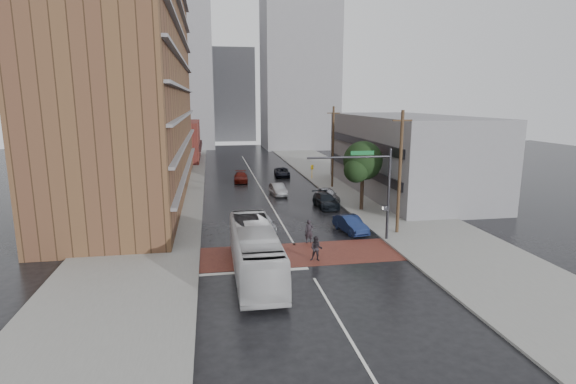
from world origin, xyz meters
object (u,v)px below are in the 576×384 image
transit_bus (255,251)px  suv_travel (282,172)px  pedestrian_a (309,232)px  car_travel_c (241,177)px  pedestrian_b (316,249)px  car_parked_near (351,224)px  car_travel_a (264,222)px  car_parked_mid (326,201)px  car_parked_far (327,195)px  car_travel_b (278,190)px

transit_bus → suv_travel: size_ratio=2.47×
pedestrian_a → car_travel_c: size_ratio=0.41×
suv_travel → pedestrian_a: bearing=-90.5°
pedestrian_b → car_parked_near: (4.37, 6.15, -0.19)m
pedestrian_a → pedestrian_b: size_ratio=1.05×
pedestrian_b → suv_travel: bearing=105.8°
car_travel_a → car_parked_mid: 10.10m
pedestrian_a → car_parked_near: pedestrian_a is taller
car_travel_c → car_parked_mid: (7.55, -16.03, 0.05)m
pedestrian_a → pedestrian_b: (-0.36, -3.90, -0.04)m
pedestrian_a → car_travel_a: size_ratio=0.48×
car_travel_a → car_parked_mid: (7.21, 7.08, 0.04)m
car_travel_a → car_parked_near: size_ratio=0.92×
car_travel_c → car_parked_near: size_ratio=1.06×
car_travel_a → car_travel_c: bearing=81.4°
transit_bus → car_travel_c: 32.93m
transit_bus → car_parked_mid: 19.08m
pedestrian_b → car_parked_far: bearing=93.9°
car_travel_b → car_parked_near: 15.99m
pedestrian_b → pedestrian_a: bearing=105.7°
car_travel_c → car_parked_mid: bearing=-61.5°
car_travel_c → suv_travel: 6.87m
transit_bus → pedestrian_b: size_ratio=6.43×
pedestrian_a → car_travel_b: 17.80m
suv_travel → car_travel_c: bearing=-147.8°
car_travel_a → car_parked_far: car_parked_far is taller
car_travel_a → suv_travel: bearing=68.2°
car_travel_c → car_parked_mid: 17.72m
suv_travel → car_parked_near: bearing=-82.8°
car_parked_far → pedestrian_b: bearing=-112.3°
suv_travel → car_travel_a: bearing=-97.7°
car_parked_far → pedestrian_a: bearing=-115.4°
pedestrian_b → suv_travel: (3.12, 34.32, -0.24)m
transit_bus → car_travel_c: (1.34, 32.89, -0.91)m
car_parked_near → car_travel_c: bearing=96.5°
pedestrian_b → car_parked_far: (5.47, 17.81, -0.15)m
car_parked_near → car_parked_far: car_parked_far is taller
car_travel_c → pedestrian_a: bearing=-79.8°
car_travel_c → car_parked_near: (7.35, -25.00, 0.04)m
pedestrian_a → car_parked_far: pedestrian_a is taller
transit_bus → car_parked_near: (8.69, 7.89, -0.87)m
car_parked_far → car_travel_b: bearing=135.9°
pedestrian_a → car_parked_near: size_ratio=0.44×
car_travel_b → car_parked_near: (3.73, -15.55, 0.02)m
car_travel_b → car_parked_far: size_ratio=0.96×
car_parked_near → car_parked_mid: 8.97m
pedestrian_a → car_travel_b: bearing=90.7°
car_parked_mid → car_parked_far: size_ratio=1.13×
suv_travel → car_parked_far: (2.35, -16.51, 0.09)m
pedestrian_b → car_parked_far: size_ratio=0.41×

